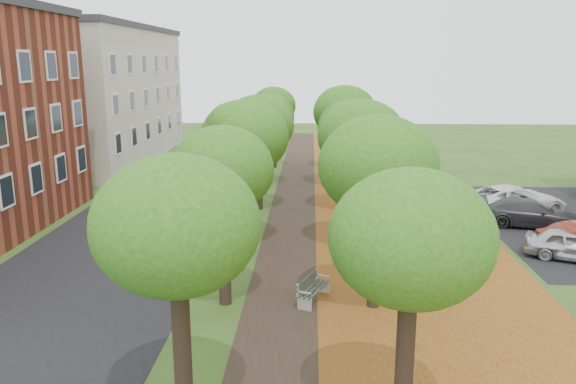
# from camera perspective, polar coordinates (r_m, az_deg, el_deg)

# --- Properties ---
(street_asphalt) EXTENTS (8.00, 70.00, 0.01)m
(street_asphalt) POSITION_cam_1_polar(r_m,az_deg,el_deg) (28.25, -14.29, -3.11)
(street_asphalt) COLOR black
(street_asphalt) RESTS_ON ground
(footpath) EXTENTS (3.20, 70.00, 0.01)m
(footpath) POSITION_cam_1_polar(r_m,az_deg,el_deg) (27.09, 1.13, -3.40)
(footpath) COLOR black
(footpath) RESTS_ON ground
(leaf_verge) EXTENTS (7.50, 70.00, 0.01)m
(leaf_verge) POSITION_cam_1_polar(r_m,az_deg,el_deg) (27.44, 11.64, -3.45)
(leaf_verge) COLOR #9A601C
(leaf_verge) RESTS_ON ground
(parking_lot) EXTENTS (9.00, 16.00, 0.01)m
(parking_lot) POSITION_cam_1_polar(r_m,az_deg,el_deg) (30.88, 27.12, -2.80)
(parking_lot) COLOR black
(parking_lot) RESTS_ON ground
(tree_row_west) EXTENTS (3.54, 33.54, 5.86)m
(tree_row_west) POSITION_cam_1_polar(r_m,az_deg,el_deg) (26.32, -3.65, 5.71)
(tree_row_west) COLOR black
(tree_row_west) RESTS_ON ground
(tree_row_east) EXTENTS (3.54, 33.54, 5.86)m
(tree_row_east) POSITION_cam_1_polar(r_m,az_deg,el_deg) (26.25, 6.88, 5.62)
(tree_row_east) COLOR black
(tree_row_east) RESTS_ON ground
(building_cream) EXTENTS (10.30, 20.30, 10.40)m
(building_cream) POSITION_cam_1_polar(r_m,az_deg,el_deg) (47.39, -19.62, 9.40)
(building_cream) COLOR beige
(building_cream) RESTS_ON ground
(bench) EXTENTS (1.13, 1.78, 0.81)m
(bench) POSITION_cam_1_polar(r_m,az_deg,el_deg) (18.75, 2.53, -9.79)
(bench) COLOR #2D3831
(bench) RESTS_ON ground
(car_silver) EXTENTS (3.88, 2.80, 1.23)m
(car_silver) POSITION_cam_1_polar(r_m,az_deg,el_deg) (25.04, 27.03, -4.83)
(car_silver) COLOR silver
(car_silver) RESTS_ON ground
(car_grey) EXTENTS (4.79, 2.80, 1.30)m
(car_grey) POSITION_cam_1_polar(r_m,az_deg,el_deg) (29.16, 23.32, -1.97)
(car_grey) COLOR #333338
(car_grey) RESTS_ON ground
(car_white) EXTENTS (5.86, 3.90, 1.49)m
(car_white) POSITION_cam_1_polar(r_m,az_deg,el_deg) (31.11, 21.95, -0.76)
(car_white) COLOR white
(car_white) RESTS_ON ground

